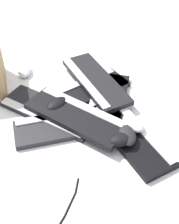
# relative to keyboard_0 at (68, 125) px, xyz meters

# --- Properties ---
(ground_plane) EXTENTS (3.20, 3.20, 0.00)m
(ground_plane) POSITION_rel_keyboard_0_xyz_m (-0.06, -0.02, -0.01)
(ground_plane) COLOR white
(keyboard_0) EXTENTS (0.43, 0.41, 0.03)m
(keyboard_0) POSITION_rel_keyboard_0_xyz_m (0.00, 0.00, 0.00)
(keyboard_0) COLOR #232326
(keyboard_0) RESTS_ON ground
(keyboard_1) EXTENTS (0.34, 0.46, 0.03)m
(keyboard_1) POSITION_rel_keyboard_0_xyz_m (-0.09, 0.24, 0.00)
(keyboard_1) COLOR black
(keyboard_1) RESTS_ON ground
(keyboard_2) EXTENTS (0.46, 0.29, 0.03)m
(keyboard_2) POSITION_rel_keyboard_0_xyz_m (-0.20, 0.07, 0.00)
(keyboard_2) COLOR black
(keyboard_2) RESTS_ON ground
(keyboard_3) EXTENTS (0.46, 0.31, 0.03)m
(keyboard_3) POSITION_rel_keyboard_0_xyz_m (-0.22, -0.07, 0.00)
(keyboard_3) COLOR black
(keyboard_3) RESTS_ON ground
(keyboard_4) EXTENTS (0.16, 0.44, 0.03)m
(keyboard_4) POSITION_rel_keyboard_0_xyz_m (-0.02, -0.12, 0.00)
(keyboard_4) COLOR black
(keyboard_4) RESTS_ON ground
(keyboard_5) EXTENTS (0.16, 0.44, 0.03)m
(keyboard_5) POSITION_rel_keyboard_0_xyz_m (-0.04, 0.02, 0.03)
(keyboard_5) COLOR black
(keyboard_5) RESTS_ON keyboard_0
(keyboard_6) EXTENTS (0.35, 0.46, 0.03)m
(keyboard_6) POSITION_rel_keyboard_0_xyz_m (-0.29, -0.05, 0.03)
(keyboard_6) COLOR black
(keyboard_6) RESTS_ON keyboard_3
(mouse_0) EXTENTS (0.12, 0.08, 0.04)m
(mouse_0) POSITION_rel_keyboard_0_xyz_m (-0.05, -0.09, 0.04)
(mouse_0) COLOR black
(mouse_0) RESTS_ON keyboard_4
(mouse_1) EXTENTS (0.13, 0.12, 0.04)m
(mouse_1) POSITION_rel_keyboard_0_xyz_m (-0.05, 0.25, 0.04)
(mouse_1) COLOR black
(mouse_1) RESTS_ON keyboard_1
(mouse_2) EXTENTS (0.11, 0.13, 0.04)m
(mouse_2) POSITION_rel_keyboard_0_xyz_m (-0.12, 0.24, 0.04)
(mouse_2) COLOR silver
(mouse_2) RESTS_ON keyboard_1
(mouse_3) EXTENTS (0.13, 0.12, 0.04)m
(mouse_3) POSITION_rel_keyboard_0_xyz_m (-0.02, 0.24, 0.04)
(mouse_3) COLOR black
(mouse_3) RESTS_ON keyboard_1
(mouse_4) EXTENTS (0.13, 0.12, 0.04)m
(mouse_4) POSITION_rel_keyboard_0_xyz_m (-0.19, -0.41, 0.01)
(mouse_4) COLOR silver
(mouse_4) RESTS_ON ground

